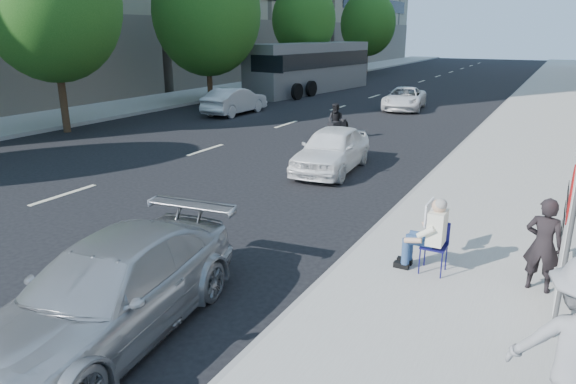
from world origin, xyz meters
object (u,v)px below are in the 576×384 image
Objects in this scene: protest_banner at (567,214)px; white_sedan_near at (332,149)px; parked_sedan at (110,291)px; motorcycle at (336,124)px; bus at (311,68)px; white_sedan_mid at (235,101)px; pedestrian_woman at (543,245)px; white_sedan_far at (404,99)px; seated_protester at (429,230)px.

protest_banner is 0.79× the size of white_sedan_near.
parked_sedan is 14.11m from motorcycle.
motorcycle is at bearing 129.07° from protest_banner.
protest_banner is 6.74m from parked_sedan.
bus reaches higher than white_sedan_near.
white_sedan_mid is 8.02m from motorcycle.
pedestrian_woman is at bearing -50.04° from bus.
parked_sedan is at bearing -77.68° from motorcycle.
white_sedan_far is 9.28m from motorcycle.
white_sedan_near is (-4.29, 5.76, -0.21)m from seated_protester.
bus is (-1.09, 11.08, 0.97)m from white_sedan_mid.
parked_sedan is at bearing -131.76° from seated_protester.
white_sedan_far is (-1.72, 13.61, -0.07)m from white_sedan_near.
seated_protester reaches higher than motorcycle.
pedestrian_woman is 0.37× the size of white_sedan_mid.
protest_banner is (1.96, 0.28, 0.53)m from seated_protester.
parked_sedan is (-5.08, -3.92, -0.24)m from pedestrian_woman.
white_sedan_mid is 0.96× the size of white_sedan_far.
motorcycle is (-6.00, 10.09, -0.24)m from seated_protester.
parked_sedan reaches higher than white_sedan_near.
parked_sedan is 1.14× the size of white_sedan_mid.
white_sedan_near is 1.90× the size of motorcycle.
protest_banner is 0.25× the size of bus.
white_sedan_far is (-7.97, 19.09, -0.81)m from protest_banner.
motorcycle is at bearing 120.75° from seated_protester.
white_sedan_mid is at bearing -149.52° from white_sedan_far.
white_sedan_near is at bearing -35.66° from pedestrian_woman.
bus is (-10.88, 28.57, 0.97)m from parked_sedan.
bus reaches higher than protest_banner.
parked_sedan is at bearing 119.97° from white_sedan_mid.
seated_protester is at bearing -57.67° from motorcycle.
protest_banner is at bearing 139.13° from white_sedan_mid.
bus is at bearing 119.89° from seated_protester.
white_sedan_far is (-7.72, 19.22, -0.32)m from pedestrian_woman.
white_sedan_mid is at bearing 112.27° from parked_sedan.
parked_sedan is 0.37× the size of bus.
protest_banner is 29.39m from bus.
white_sedan_near is at bearing -90.70° from white_sedan_far.
white_sedan_far is at bearing 112.67° from protest_banner.
protest_banner reaches higher than white_sedan_mid.
white_sedan_near is 4.65m from motorcycle.
pedestrian_woman is at bearing -76.02° from white_sedan_far.
seated_protester is at bearing -171.93° from protest_banner.
parked_sedan is (-3.37, -3.78, -0.21)m from seated_protester.
parked_sedan is 9.58m from white_sedan_near.
white_sedan_near is 11.91m from white_sedan_mid.
white_sedan_far is (-2.64, 23.15, -0.08)m from parked_sedan.
pedestrian_woman is at bearing 30.71° from parked_sedan.
bus is at bearing 120.87° from motorcycle.
bus reaches higher than seated_protester.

